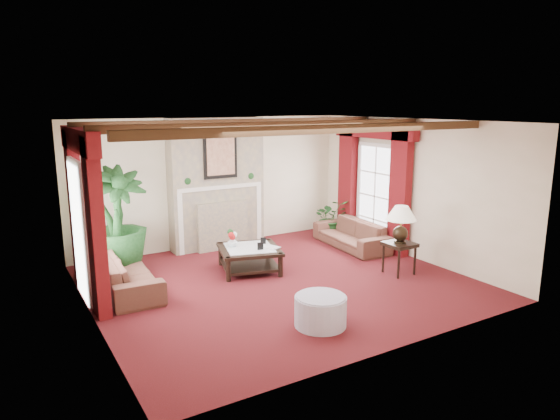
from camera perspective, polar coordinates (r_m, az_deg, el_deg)
floor at (r=8.56m, az=-0.07°, el=-8.27°), size 6.00×6.00×0.00m
ceiling at (r=8.03m, az=-0.07°, el=10.10°), size 6.00×6.00×0.00m
back_wall at (r=10.61m, az=-7.68°, el=3.16°), size 6.00×0.02×2.70m
left_wall at (r=7.18m, az=-21.16°, el=-1.87°), size 0.02×5.50×2.70m
right_wall at (r=10.03m, az=14.85°, el=2.34°), size 0.02×5.50×2.70m
ceiling_beams at (r=8.03m, az=-0.07°, el=9.67°), size 6.00×3.00×0.12m
fireplace at (r=10.30m, az=-7.45°, el=10.45°), size 2.00×0.52×2.70m
french_door_left at (r=8.03m, az=-22.62°, el=5.09°), size 0.10×1.10×2.16m
french_door_right at (r=10.63m, az=11.11°, el=7.30°), size 0.10×1.10×2.16m
curtains_left at (r=8.01m, az=-22.08°, el=8.14°), size 0.20×2.40×2.55m
curtains_right at (r=10.53m, az=10.75°, el=9.56°), size 0.20×2.40×2.55m
sofa_left at (r=8.47m, az=-17.00°, el=-6.32°), size 2.01×0.78×0.76m
sofa_right at (r=10.61m, az=8.13°, el=-2.25°), size 1.99×0.84×0.75m
potted_palm at (r=9.36m, az=-18.03°, el=-3.66°), size 1.52×2.16×1.07m
small_plant at (r=11.42m, az=5.86°, el=-1.33°), size 1.30×1.34×0.68m
coffee_table at (r=9.08m, az=-3.51°, el=-5.64°), size 1.30×1.30×0.43m
side_table at (r=9.16m, az=13.44°, el=-5.36°), size 0.55×0.55×0.57m
ottoman at (r=6.95m, az=4.65°, el=-11.45°), size 0.71×0.71×0.42m
table_lamp at (r=8.99m, az=13.64°, el=-1.55°), size 0.54×0.54×0.68m
flower_vase at (r=9.08m, az=-5.45°, el=-3.66°), size 0.19×0.19×0.18m
book at (r=8.87m, az=-1.50°, el=-3.58°), size 0.24×0.16×0.30m
photo_frame_a at (r=8.85m, az=-2.26°, el=-4.17°), size 0.11×0.03×0.15m
photo_frame_b at (r=9.21m, az=-1.93°, el=-3.55°), size 0.10×0.05×0.13m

